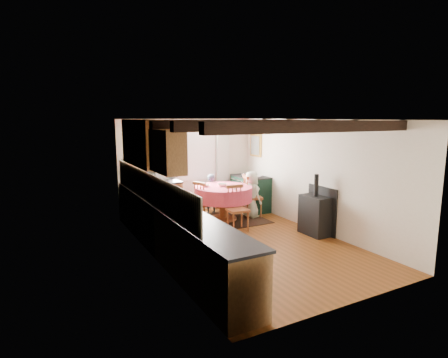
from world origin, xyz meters
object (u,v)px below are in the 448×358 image
chair_left (194,204)px  chair_right (253,196)px  child_right (251,195)px  cast_iron_stove (315,205)px  chair_near (238,208)px  cup (235,188)px  dining_table (223,204)px  child_far (210,194)px  aga_range (251,193)px

chair_left → chair_right: 1.61m
child_right → cast_iron_stove: bearing=-176.1°
chair_near → cup: (0.14, 0.35, 0.39)m
dining_table → child_right: child_right is taller
dining_table → child_right: (0.74, -0.07, 0.16)m
cast_iron_stove → child_right: (-0.46, 1.76, -0.07)m
dining_table → chair_near: bearing=-95.5°
chair_left → chair_right: chair_right is taller
chair_left → child_far: 1.11m
cast_iron_stove → cup: (-1.14, 1.36, 0.24)m
dining_table → child_right: bearing=-5.3°
cup → chair_left: bearing=153.1°
chair_near → aga_range: (1.17, 1.34, -0.02)m
chair_near → cast_iron_stove: bearing=-33.0°
chair_left → child_far: size_ratio=0.97×
chair_near → cup: size_ratio=9.03×
dining_table → cast_iron_stove: bearing=-56.7°
chair_right → child_far: bearing=65.5°
chair_left → child_right: bearing=70.5°
child_far → cup: bearing=80.2°
child_far → aga_range: bearing=156.9°
dining_table → chair_near: (-0.08, -0.82, 0.08)m
cup → chair_near: bearing=-112.0°
aga_range → child_far: 1.10m
child_right → cup: (-0.68, -0.40, 0.30)m
chair_left → child_right: 1.52m
chair_near → chair_right: chair_right is taller
child_far → dining_table: bearing=76.6°
chair_left → aga_range: (1.87, 0.56, -0.02)m
chair_near → child_far: size_ratio=0.96×
cast_iron_stove → chair_left: bearing=137.9°
chair_near → chair_left: 1.05m
dining_table → cup: size_ratio=12.56×
chair_right → cast_iron_stove: bearing=-151.9°
chair_left → child_far: bearing=115.5°
child_right → chair_right: bearing=-57.9°
dining_table → aga_range: aga_range is taller
dining_table → cast_iron_stove: cast_iron_stove is taller
chair_right → dining_table: bearing=107.6°
chair_left → chair_right: size_ratio=0.96×
chair_left → cup: 1.02m
chair_near → cast_iron_stove: (1.28, -1.01, 0.15)m
chair_near → cup: chair_near is taller
aga_range → child_far: child_far is taller
chair_near → chair_left: bearing=137.1°
chair_left → child_right: (1.52, -0.03, 0.08)m
cup → chair_right: bearing=32.1°
cast_iron_stove → child_right: bearing=104.6°
dining_table → aga_range: bearing=25.2°
chair_left → chair_right: bearing=73.5°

